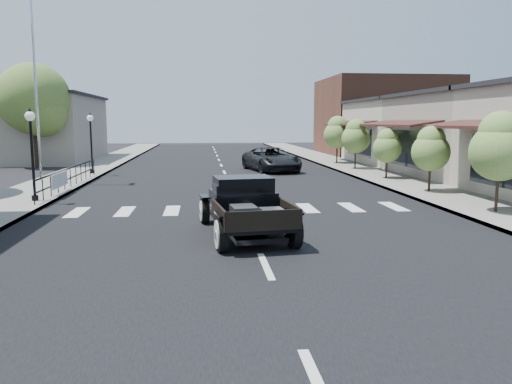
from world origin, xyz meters
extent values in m
plane|color=black|center=(0.00, 0.00, 0.00)|extent=(120.00, 120.00, 0.00)
cube|color=black|center=(0.00, 15.00, 0.01)|extent=(14.00, 80.00, 0.02)
cube|color=gray|center=(-8.50, 15.00, 0.07)|extent=(3.00, 80.00, 0.15)
cube|color=gray|center=(8.50, 15.00, 0.07)|extent=(3.00, 80.00, 0.15)
cube|color=gray|center=(-15.00, 28.00, 2.50)|extent=(10.00, 12.00, 5.00)
cube|color=#AAA18E|center=(15.00, 13.00, 2.25)|extent=(10.00, 9.00, 4.50)
cube|color=#B8AE9C|center=(15.00, 22.00, 2.25)|extent=(10.00, 9.00, 4.50)
cube|color=brown|center=(15.50, 32.00, 3.50)|extent=(11.00, 10.00, 7.00)
cylinder|color=silver|center=(-9.20, 12.00, 5.65)|extent=(0.12, 0.12, 11.00)
imported|color=black|center=(2.96, 17.57, 0.74)|extent=(3.55, 5.75, 1.49)
camera|label=1|loc=(-1.32, -13.29, 3.10)|focal=35.00mm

